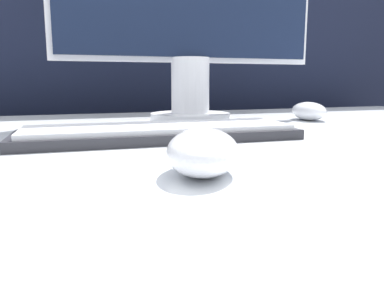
# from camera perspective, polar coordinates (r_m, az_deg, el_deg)

# --- Properties ---
(partition_panel) EXTENTS (5.00, 0.03, 1.36)m
(partition_panel) POSITION_cam_1_polar(r_m,az_deg,el_deg) (1.29, -11.94, 1.38)
(partition_panel) COLOR black
(partition_panel) RESTS_ON ground_plane
(computer_mouse_near) EXTENTS (0.11, 0.13, 0.05)m
(computer_mouse_near) POSITION_cam_1_polar(r_m,az_deg,el_deg) (0.38, 1.65, -1.18)
(computer_mouse_near) COLOR white
(computer_mouse_near) RESTS_ON desk
(keyboard) EXTENTS (0.46, 0.15, 0.02)m
(keyboard) POSITION_cam_1_polar(r_m,az_deg,el_deg) (0.61, -5.31, 1.75)
(keyboard) COLOR #28282D
(keyboard) RESTS_ON desk
(computer_mouse_far) EXTENTS (0.08, 0.12, 0.04)m
(computer_mouse_far) POSITION_cam_1_polar(r_m,az_deg,el_deg) (0.96, 17.38, 4.81)
(computer_mouse_far) COLOR white
(computer_mouse_far) RESTS_ON desk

